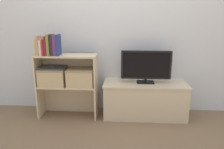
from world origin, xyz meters
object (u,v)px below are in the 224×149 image
at_px(tv, 146,66).
at_px(book_plum, 55,45).
at_px(book_olive, 49,45).
at_px(book_navy, 58,45).
at_px(book_tan, 39,45).
at_px(book_maroon, 47,46).
at_px(book_charcoal, 52,45).
at_px(storage_basket_left, 53,76).
at_px(storage_basket_right, 81,76).
at_px(book_crimson, 44,47).
at_px(tv_stand, 145,99).
at_px(book_ivory, 42,48).
at_px(laptop, 52,67).
at_px(book_mustard, 37,47).

distance_m(tv, book_plum, 1.16).
distance_m(book_olive, book_navy, 0.11).
xyz_separation_m(book_tan, book_maroon, (0.09, 0.00, -0.00)).
distance_m(book_charcoal, storage_basket_left, 0.41).
xyz_separation_m(book_tan, storage_basket_right, (0.50, 0.03, -0.40)).
height_order(book_olive, book_plum, book_olive).
bearing_deg(book_maroon, book_tan, 180.00).
relative_size(book_tan, book_crimson, 1.22).
xyz_separation_m(book_navy, storage_basket_left, (-0.11, 0.03, -0.40)).
relative_size(book_tan, storage_basket_right, 0.71).
relative_size(book_maroon, book_olive, 0.91).
xyz_separation_m(tv_stand, book_ivory, (-1.30, -0.11, 0.69)).
relative_size(book_tan, laptop, 0.73).
height_order(book_tan, book_olive, book_olive).
bearing_deg(book_maroon, book_navy, 0.00).
relative_size(book_tan, storage_basket_left, 0.71).
height_order(book_maroon, book_olive, book_olive).
height_order(tv, book_maroon, book_maroon).
relative_size(book_crimson, laptop, 0.59).
xyz_separation_m(book_ivory, storage_basket_right, (0.47, 0.03, -0.37)).
height_order(tv_stand, book_mustard, book_mustard).
height_order(book_ivory, laptop, book_ivory).
bearing_deg(book_crimson, laptop, 23.82).
bearing_deg(tv_stand, book_ivory, -175.20).
bearing_deg(book_tan, tv, 4.63).
distance_m(book_mustard, book_crimson, 0.09).
bearing_deg(book_tan, book_mustard, 180.00).
xyz_separation_m(storage_basket_left, laptop, (0.00, -0.00, 0.11)).
height_order(book_ivory, book_navy, book_navy).
relative_size(book_crimson, book_maroon, 0.83).
relative_size(book_ivory, storage_basket_right, 0.55).
height_order(tv_stand, book_plum, book_plum).
height_order(book_tan, book_ivory, book_tan).
relative_size(tv_stand, book_navy, 4.24).
bearing_deg(book_charcoal, book_plum, 0.00).
distance_m(book_crimson, storage_basket_right, 0.58).
relative_size(book_ivory, book_plum, 0.76).
distance_m(book_maroon, book_charcoal, 0.07).
distance_m(tv, book_tan, 1.36).
bearing_deg(tv, book_olive, -174.88).
xyz_separation_m(tv_stand, storage_basket_left, (-1.19, -0.08, 0.32)).
height_order(storage_basket_left, laptop, laptop).
relative_size(tv, book_ivory, 3.40).
bearing_deg(book_plum, tv_stand, 5.54).
bearing_deg(storage_basket_right, book_navy, -172.73).
relative_size(tv, storage_basket_right, 1.87).
bearing_deg(tv, book_mustard, -175.46).
xyz_separation_m(book_ivory, laptop, (0.11, 0.03, -0.26)).
xyz_separation_m(book_crimson, book_charcoal, (0.10, 0.00, 0.03)).
relative_size(book_crimson, storage_basket_right, 0.58).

